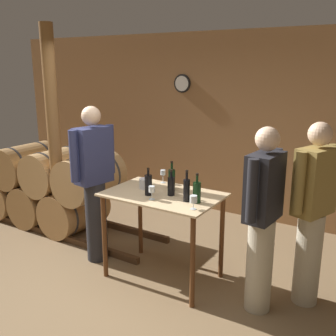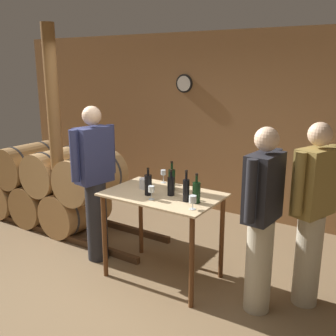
% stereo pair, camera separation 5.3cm
% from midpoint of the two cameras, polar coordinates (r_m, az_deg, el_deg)
% --- Properties ---
extents(ground_plane, '(14.00, 14.00, 0.00)m').
position_cam_midpoint_polar(ground_plane, '(4.01, -9.80, -19.13)').
color(ground_plane, brown).
extents(back_wall, '(8.40, 0.08, 2.70)m').
position_cam_midpoint_polar(back_wall, '(5.91, 9.37, 6.08)').
color(back_wall, '#996B42').
rests_on(back_wall, ground_plane).
extents(barrel_rack, '(3.87, 0.82, 1.12)m').
position_cam_midpoint_polar(barrel_rack, '(5.82, -16.34, -2.65)').
color(barrel_rack, '#4C331E').
rests_on(barrel_rack, ground_plane).
extents(tasting_table, '(1.18, 0.76, 0.94)m').
position_cam_midpoint_polar(tasting_table, '(4.09, -0.39, -6.00)').
color(tasting_table, '#D1B284').
rests_on(tasting_table, ground_plane).
extents(wooden_post, '(0.16, 0.16, 2.70)m').
position_cam_midpoint_polar(wooden_post, '(5.07, -15.72, 4.30)').
color(wooden_post, brown).
rests_on(wooden_post, ground_plane).
extents(wine_bottle_far_left, '(0.07, 0.07, 0.28)m').
position_cam_midpoint_polar(wine_bottle_far_left, '(3.96, -2.51, -2.39)').
color(wine_bottle_far_left, black).
rests_on(wine_bottle_far_left, tasting_table).
extents(wine_bottle_left, '(0.07, 0.07, 0.31)m').
position_cam_midpoint_polar(wine_bottle_left, '(4.11, 0.92, -1.63)').
color(wine_bottle_left, black).
rests_on(wine_bottle_left, tasting_table).
extents(wine_bottle_center, '(0.07, 0.07, 0.27)m').
position_cam_midpoint_polar(wine_bottle_center, '(3.95, 0.82, -2.57)').
color(wine_bottle_center, black).
rests_on(wine_bottle_center, tasting_table).
extents(wine_bottle_right, '(0.06, 0.06, 0.31)m').
position_cam_midpoint_polar(wine_bottle_right, '(3.78, 3.05, -3.13)').
color(wine_bottle_right, black).
rests_on(wine_bottle_right, tasting_table).
extents(wine_bottle_far_right, '(0.08, 0.08, 0.29)m').
position_cam_midpoint_polar(wine_bottle_far_right, '(3.75, 4.55, -3.47)').
color(wine_bottle_far_right, black).
rests_on(wine_bottle_far_right, tasting_table).
extents(wine_glass_near_left, '(0.06, 0.06, 0.15)m').
position_cam_midpoint_polar(wine_glass_near_left, '(4.37, -0.34, -0.77)').
color(wine_glass_near_left, silver).
rests_on(wine_glass_near_left, tasting_table).
extents(wine_glass_near_center, '(0.06, 0.06, 0.14)m').
position_cam_midpoint_polar(wine_glass_near_center, '(3.83, -2.03, -3.18)').
color(wine_glass_near_center, silver).
rests_on(wine_glass_near_center, tasting_table).
extents(wine_glass_near_right, '(0.07, 0.07, 0.13)m').
position_cam_midpoint_polar(wine_glass_near_right, '(3.58, 4.02, -4.60)').
color(wine_glass_near_right, silver).
rests_on(wine_glass_near_right, tasting_table).
extents(ice_bucket, '(0.12, 0.12, 0.11)m').
position_cam_midpoint_polar(ice_bucket, '(4.19, -3.01, -2.26)').
color(ice_bucket, silver).
rests_on(ice_bucket, tasting_table).
extents(person_host, '(0.25, 0.59, 1.72)m').
position_cam_midpoint_polar(person_host, '(3.59, 13.85, -7.03)').
color(person_host, '#B7AD93').
rests_on(person_host, ground_plane).
extents(person_visitor_with_scarf, '(0.29, 0.58, 1.79)m').
position_cam_midpoint_polar(person_visitor_with_scarf, '(4.50, -10.24, -1.86)').
color(person_visitor_with_scarf, '#232328').
rests_on(person_visitor_with_scarf, ground_plane).
extents(person_visitor_bearded, '(0.34, 0.56, 1.75)m').
position_cam_midpoint_polar(person_visitor_bearded, '(3.83, 20.59, -5.98)').
color(person_visitor_bearded, '#B7AD93').
rests_on(person_visitor_bearded, ground_plane).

